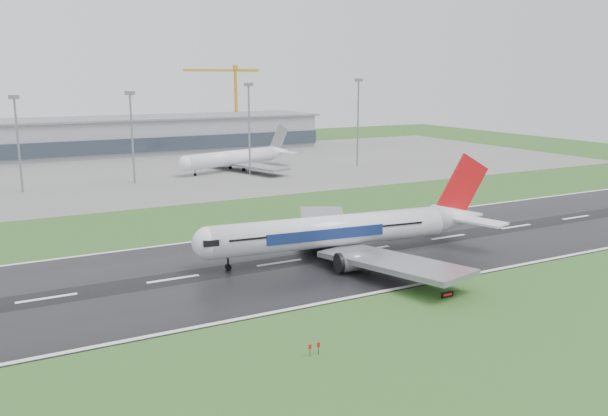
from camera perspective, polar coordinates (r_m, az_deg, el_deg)
ground at (r=108.49m, az=-11.87°, el=-6.41°), size 520.00×520.00×0.00m
runway at (r=108.47m, az=-11.87°, el=-6.38°), size 400.00×45.00×0.10m
apron at (r=228.53m, az=-20.75°, el=2.71°), size 400.00×130.00×0.08m
terminal at (r=286.88m, az=-22.46°, el=5.82°), size 240.00×36.00×15.00m
main_airliner at (r=117.38m, az=4.29°, el=-0.24°), size 66.25×63.73×17.76m
parked_airliner at (r=228.28m, az=-6.28°, el=5.32°), size 63.50×61.20×15.07m
tower_crane at (r=322.79m, az=-6.23°, el=9.42°), size 39.79×3.07×39.64m
runway_sign at (r=99.95m, az=12.97°, el=-7.75°), size 2.29×0.81×1.04m
floodmast_2 at (r=200.68m, az=-24.65°, el=5.13°), size 0.64×0.64×27.26m
floodmast_3 at (r=205.19m, az=-15.43°, el=6.02°), size 0.64×0.64×27.97m
floodmast_4 at (r=217.32m, az=-5.03°, el=7.03°), size 0.64×0.64×30.41m
floodmast_5 at (r=238.13m, az=4.95°, el=7.62°), size 0.64×0.64×31.72m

